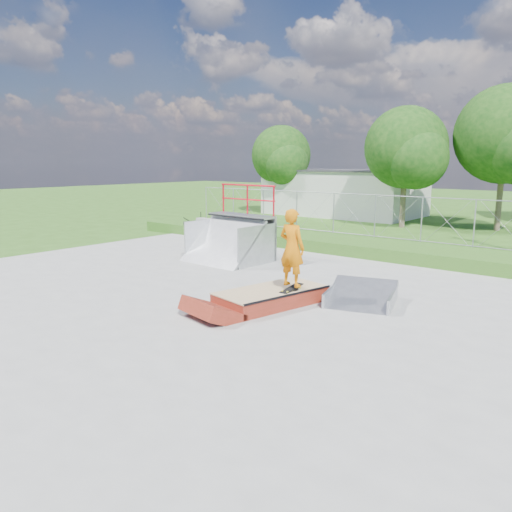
{
  "coord_description": "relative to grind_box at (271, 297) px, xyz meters",
  "views": [
    {
      "loc": [
        9.4,
        -8.8,
        3.65
      ],
      "look_at": [
        0.85,
        1.59,
        1.1
      ],
      "focal_mm": 35.0,
      "sensor_mm": 36.0,
      "label": 1
    }
  ],
  "objects": [
    {
      "name": "ground",
      "position": [
        -1.82,
        -1.03,
        -0.21
      ],
      "size": [
        120.0,
        120.0,
        0.0
      ],
      "primitive_type": "plane",
      "color": "#315919",
      "rests_on": "ground"
    },
    {
      "name": "concrete_pad",
      "position": [
        -1.82,
        -1.03,
        -0.19
      ],
      "size": [
        20.0,
        16.0,
        0.04
      ],
      "primitive_type": "cube",
      "color": "gray",
      "rests_on": "ground"
    },
    {
      "name": "grass_berm",
      "position": [
        -1.82,
        8.47,
        0.04
      ],
      "size": [
        24.0,
        3.0,
        0.5
      ],
      "primitive_type": "cube",
      "color": "#315919",
      "rests_on": "ground"
    },
    {
      "name": "grind_box",
      "position": [
        0.0,
        0.0,
        0.0
      ],
      "size": [
        1.94,
        3.1,
        0.43
      ],
      "rotation": [
        0.0,
        0.0,
        -0.2
      ],
      "color": "maroon",
      "rests_on": "concrete_pad"
    },
    {
      "name": "quarter_pipe",
      "position": [
        -4.75,
        3.47,
        1.19
      ],
      "size": [
        2.88,
        2.47,
        2.8
      ],
      "primitive_type": null,
      "rotation": [
        0.0,
        0.0,
        -0.04
      ],
      "color": "#98999F",
      "rests_on": "concrete_pad"
    },
    {
      "name": "flat_bank_ramp",
      "position": [
        1.76,
        1.52,
        0.04
      ],
      "size": [
        2.1,
        2.17,
        0.51
      ],
      "primitive_type": null,
      "rotation": [
        0.0,
        0.0,
        0.3
      ],
      "color": "#98999F",
      "rests_on": "concrete_pad"
    },
    {
      "name": "skateboard",
      "position": [
        0.45,
        0.25,
        0.26
      ],
      "size": [
        0.23,
        0.8,
        0.13
      ],
      "primitive_type": "cube",
      "rotation": [
        0.14,
        0.0,
        0.01
      ],
      "color": "black",
      "rests_on": "grind_box"
    },
    {
      "name": "skater",
      "position": [
        0.45,
        0.25,
        1.24
      ],
      "size": [
        0.73,
        0.49,
        1.96
      ],
      "primitive_type": "imported",
      "rotation": [
        0.0,
        0.0,
        3.12
      ],
      "color": "orange",
      "rests_on": "grind_box"
    },
    {
      "name": "concrete_stairs",
      "position": [
        -10.32,
        7.67,
        0.19
      ],
      "size": [
        1.5,
        1.6,
        0.8
      ],
      "primitive_type": null,
      "color": "gray",
      "rests_on": "ground"
    },
    {
      "name": "chain_link_fence",
      "position": [
        -1.82,
        9.47,
        1.19
      ],
      "size": [
        20.0,
        0.06,
        1.8
      ],
      "primitive_type": null,
      "color": "#95979D",
      "rests_on": "grass_berm"
    },
    {
      "name": "utility_building_flat",
      "position": [
        -9.82,
        20.97,
        1.29
      ],
      "size": [
        10.0,
        6.0,
        3.0
      ],
      "primitive_type": "cube",
      "color": "silver",
      "rests_on": "ground"
    },
    {
      "name": "tree_left_near",
      "position": [
        -3.57,
        16.81,
        4.02
      ],
      "size": [
        4.76,
        4.48,
        6.65
      ],
      "color": "brown",
      "rests_on": "ground"
    },
    {
      "name": "tree_center",
      "position": [
        0.96,
        18.78,
        4.63
      ],
      "size": [
        5.44,
        5.12,
        7.6
      ],
      "color": "brown",
      "rests_on": "ground"
    },
    {
      "name": "tree_left_far",
      "position": [
        -13.59,
        18.82,
        3.72
      ],
      "size": [
        4.42,
        4.16,
        6.18
      ],
      "color": "brown",
      "rests_on": "ground"
    }
  ]
}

